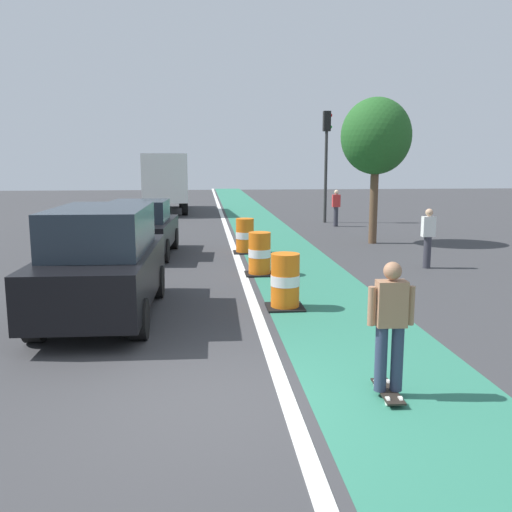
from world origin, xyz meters
TOP-DOWN VIEW (x-y plane):
  - ground_plane at (0.00, 0.00)m, footprint 100.00×100.00m
  - bike_lane_strip at (2.40, 12.00)m, footprint 2.50×80.00m
  - lane_divider_stripe at (0.90, 12.00)m, footprint 0.20×80.00m
  - skateboarder_on_lane at (2.15, -0.04)m, footprint 0.57×0.81m
  - parked_suv_nearest at (-1.94, 3.96)m, footprint 1.99×4.64m
  - parked_sedan_second at (-1.97, 10.79)m, footprint 2.09×4.19m
  - traffic_barrel_front at (1.49, 4.23)m, footprint 0.73×0.73m
  - traffic_barrel_mid at (1.32, 7.54)m, footprint 0.73×0.73m
  - traffic_barrel_back at (1.21, 10.99)m, footprint 0.73×0.73m
  - delivery_truck_down_block at (-2.25, 25.82)m, footprint 2.81×7.74m
  - traffic_light_corner at (5.61, 19.44)m, footprint 0.41×0.32m
  - pedestrian_crossing at (5.91, 8.02)m, footprint 0.34×0.20m
  - pedestrian_waiting at (5.74, 17.83)m, footprint 0.34×0.20m
  - street_tree_sidewalk at (5.83, 12.68)m, footprint 2.40×2.40m

SIDE VIEW (x-z plane):
  - ground_plane at x=0.00m, z-range 0.00..0.00m
  - bike_lane_strip at x=2.40m, z-range 0.00..0.01m
  - lane_divider_stripe at x=0.90m, z-range 0.00..0.01m
  - traffic_barrel_front at x=1.49m, z-range -0.01..1.08m
  - traffic_barrel_mid at x=1.32m, z-range -0.01..1.08m
  - traffic_barrel_back at x=1.21m, z-range -0.01..1.08m
  - parked_sedan_second at x=-1.97m, z-range -0.02..1.68m
  - pedestrian_crossing at x=5.91m, z-range 0.06..1.67m
  - pedestrian_waiting at x=5.74m, z-range 0.06..1.67m
  - skateboarder_on_lane at x=2.15m, z-range 0.07..1.76m
  - parked_suv_nearest at x=-1.94m, z-range 0.02..2.06m
  - delivery_truck_down_block at x=-2.25m, z-range 0.23..3.46m
  - traffic_light_corner at x=5.61m, z-range 0.95..6.05m
  - street_tree_sidewalk at x=5.83m, z-range 1.17..6.17m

